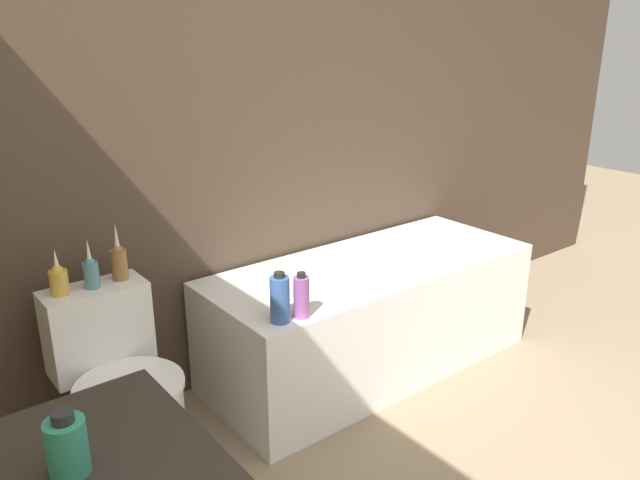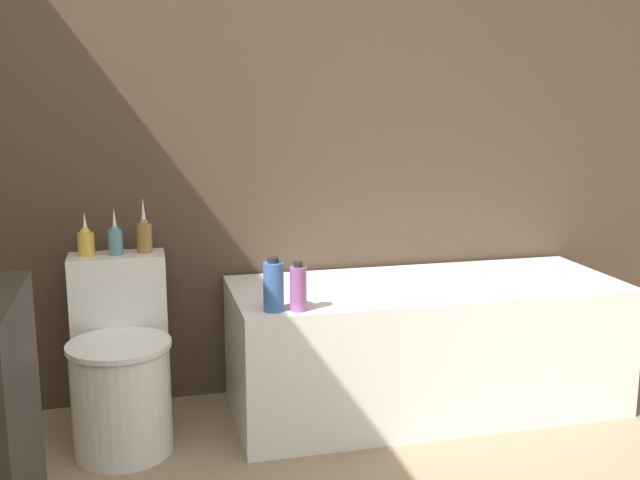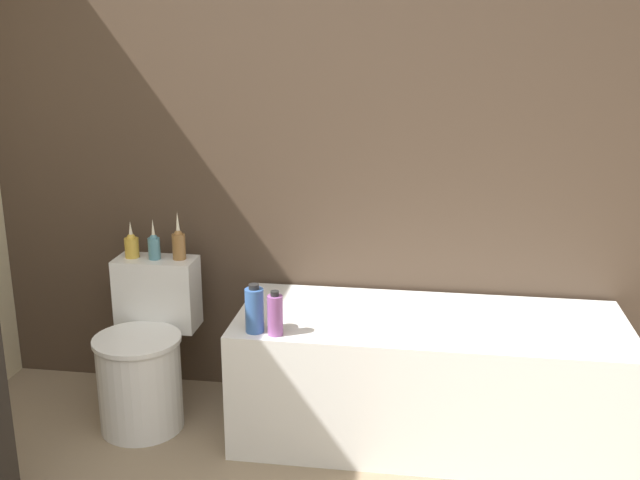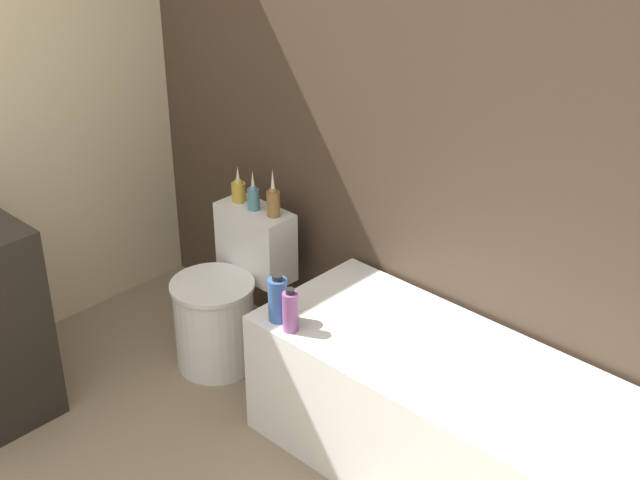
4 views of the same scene
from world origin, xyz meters
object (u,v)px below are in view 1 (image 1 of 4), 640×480
Objects in this scene: vase_silver at (91,271)px; shampoo_bottle_tall at (280,299)px; bathtub at (370,314)px; vase_bronze at (119,260)px; shampoo_bottle_short at (301,297)px; toilet at (124,405)px; soap_bottle_glass at (67,446)px; vase_gold at (59,279)px.

vase_silver is 0.70m from shampoo_bottle_tall.
bathtub is 7.33× the size of vase_bronze.
shampoo_bottle_short reaches higher than bathtub.
vase_bronze reaches higher than vase_silver.
shampoo_bottle_short is (0.09, -0.02, -0.01)m from shampoo_bottle_tall.
bathtub is at bearing -6.71° from vase_silver.
shampoo_bottle_short reaches higher than toilet.
shampoo_bottle_tall is (0.56, -0.39, -0.13)m from vase_silver.
toilet reaches higher than bathtub.
soap_bottle_glass is at bearing -113.39° from toilet.
shampoo_bottle_tall is (-0.70, -0.25, 0.37)m from bathtub.
shampoo_bottle_tall is 0.09m from shampoo_bottle_short.
toilet is 3.75× the size of vase_silver.
shampoo_bottle_tall is at bearing -42.46° from vase_bronze.
bathtub is 1.27m from vase_bronze.
toilet is at bearing 160.31° from shampoo_bottle_tall.
soap_bottle_glass is at bearing -114.23° from vase_bronze.
vase_bronze is at bearing 171.83° from bathtub.
vase_silver is 0.78m from shampoo_bottle_short.
soap_bottle_glass is 0.71× the size of vase_gold.
vase_gold is 0.23m from vase_bronze.
shampoo_bottle_short is (0.76, -0.42, -0.13)m from vase_gold.
bathtub is 2.32× the size of toilet.
soap_bottle_glass reaches higher than vase_silver.
shampoo_bottle_short is at bearing -11.56° from shampoo_bottle_tall.
soap_bottle_glass is at bearing -141.10° from shampoo_bottle_tall.
vase_silver is (0.43, 1.20, -0.16)m from soap_bottle_glass.
vase_gold is at bearing 75.07° from soap_bottle_glass.
bathtub is 9.47× the size of vase_gold.
shampoo_bottle_tall reaches higher than shampoo_bottle_short.
vase_bronze is 0.70m from shampoo_bottle_short.
bathtub is 1.36m from vase_silver.
vase_gold is at bearing 150.95° from shampoo_bottle_short.
vase_bronze reaches higher than shampoo_bottle_short.
shampoo_bottle_short is at bearing -156.71° from bathtub.
shampoo_bottle_short is (0.54, -0.43, -0.15)m from vase_bronze.
vase_bronze reaches higher than toilet.
toilet is 5.73× the size of soap_bottle_glass.
vase_bronze is at bearing 137.54° from shampoo_bottle_tall.
vase_gold is (-0.11, 0.20, 0.46)m from toilet.
vase_silver is 0.11m from vase_bronze.
soap_bottle_glass reaches higher than toilet.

